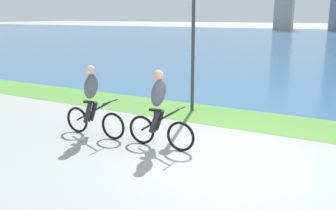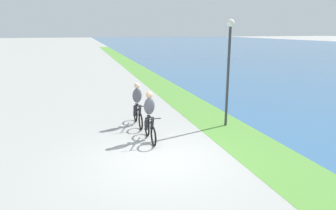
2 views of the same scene
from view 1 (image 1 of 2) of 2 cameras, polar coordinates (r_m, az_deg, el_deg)
ground_plane at (r=7.49m, az=8.68°, el=-8.42°), size 300.00×300.00×0.00m
grass_strip_bayside at (r=10.32m, az=14.82°, el=-2.54°), size 120.00×2.03×0.01m
cyclist_lead at (r=7.89m, az=-1.37°, el=-0.72°), size 1.61×0.52×1.69m
cyclist_trailing at (r=8.84m, az=-11.52°, el=0.54°), size 1.72×0.52×1.68m
lamppost_tall at (r=10.87m, az=3.91°, el=12.70°), size 0.28×0.28×4.03m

